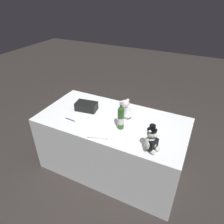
{
  "coord_description": "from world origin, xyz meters",
  "views": [
    {
      "loc": [
        0.87,
        -1.78,
        2.13
      ],
      "look_at": [
        0.0,
        0.0,
        0.88
      ],
      "focal_mm": 32.35,
      "sensor_mm": 36.0,
      "label": 1
    }
  ],
  "objects_px": {
    "teddy_bear_groom": "(152,141)",
    "guestbook": "(100,131)",
    "signing_pen": "(70,119)",
    "gift_case_black": "(86,106)",
    "teddy_bear_bride": "(126,110)",
    "champagne_bottle": "(121,117)"
  },
  "relations": [
    {
      "from": "signing_pen",
      "to": "guestbook",
      "type": "bearing_deg",
      "value": -5.82
    },
    {
      "from": "champagne_bottle",
      "to": "guestbook",
      "type": "bearing_deg",
      "value": -136.77
    },
    {
      "from": "signing_pen",
      "to": "gift_case_black",
      "type": "bearing_deg",
      "value": 78.67
    },
    {
      "from": "teddy_bear_groom",
      "to": "guestbook",
      "type": "xyz_separation_m",
      "value": [
        -0.58,
        0.03,
        -0.1
      ]
    },
    {
      "from": "teddy_bear_bride",
      "to": "guestbook",
      "type": "bearing_deg",
      "value": -108.91
    },
    {
      "from": "teddy_bear_groom",
      "to": "champagne_bottle",
      "type": "relative_size",
      "value": 0.85
    },
    {
      "from": "champagne_bottle",
      "to": "gift_case_black",
      "type": "distance_m",
      "value": 0.58
    },
    {
      "from": "champagne_bottle",
      "to": "signing_pen",
      "type": "xyz_separation_m",
      "value": [
        -0.6,
        -0.12,
        -0.13
      ]
    },
    {
      "from": "teddy_bear_groom",
      "to": "guestbook",
      "type": "distance_m",
      "value": 0.59
    },
    {
      "from": "guestbook",
      "to": "signing_pen",
      "type": "bearing_deg",
      "value": 158.01
    },
    {
      "from": "teddy_bear_bride",
      "to": "champagne_bottle",
      "type": "height_order",
      "value": "champagne_bottle"
    },
    {
      "from": "gift_case_black",
      "to": "guestbook",
      "type": "distance_m",
      "value": 0.49
    },
    {
      "from": "teddy_bear_bride",
      "to": "guestbook",
      "type": "xyz_separation_m",
      "value": [
        -0.14,
        -0.4,
        -0.09
      ]
    },
    {
      "from": "champagne_bottle",
      "to": "signing_pen",
      "type": "height_order",
      "value": "champagne_bottle"
    },
    {
      "from": "signing_pen",
      "to": "gift_case_black",
      "type": "distance_m",
      "value": 0.29
    },
    {
      "from": "teddy_bear_groom",
      "to": "teddy_bear_bride",
      "type": "height_order",
      "value": "teddy_bear_groom"
    },
    {
      "from": "signing_pen",
      "to": "guestbook",
      "type": "relative_size",
      "value": 0.54
    },
    {
      "from": "teddy_bear_groom",
      "to": "guestbook",
      "type": "bearing_deg",
      "value": 176.81
    },
    {
      "from": "teddy_bear_groom",
      "to": "champagne_bottle",
      "type": "bearing_deg",
      "value": 154.2
    },
    {
      "from": "teddy_bear_groom",
      "to": "teddy_bear_bride",
      "type": "xyz_separation_m",
      "value": [
        -0.44,
        0.43,
        -0.01
      ]
    },
    {
      "from": "champagne_bottle",
      "to": "signing_pen",
      "type": "relative_size",
      "value": 2.43
    },
    {
      "from": "teddy_bear_groom",
      "to": "gift_case_black",
      "type": "xyz_separation_m",
      "value": [
        -0.95,
        0.36,
        -0.06
      ]
    }
  ]
}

